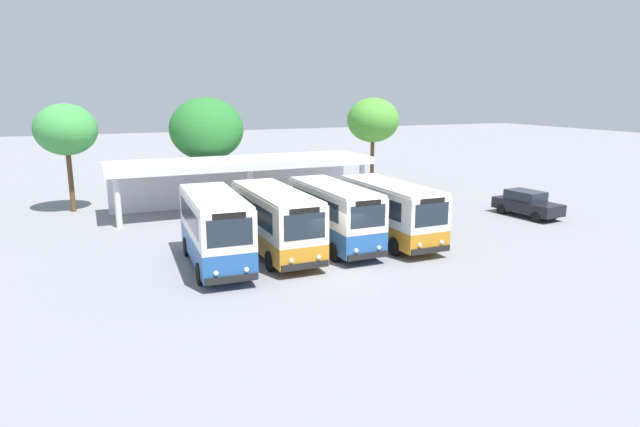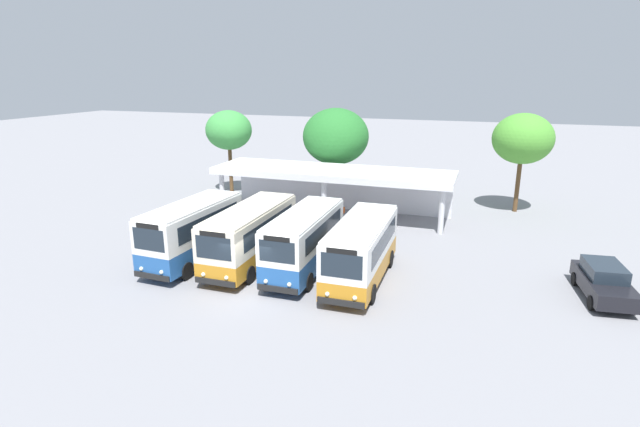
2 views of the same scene
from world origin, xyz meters
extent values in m
plane|color=gray|center=(0.00, 0.00, 0.00)|extent=(180.00, 180.00, 0.00)
cylinder|color=black|center=(-3.73, 0.16, 0.45)|extent=(0.26, 0.91, 0.90)
cylinder|color=black|center=(-5.81, 0.26, 0.45)|extent=(0.26, 0.91, 0.90)
cylinder|color=black|center=(-3.53, 4.38, 0.45)|extent=(0.26, 0.91, 0.90)
cylinder|color=black|center=(-5.61, 4.48, 0.45)|extent=(0.26, 0.91, 0.90)
cube|color=#23569E|center=(-4.67, 2.32, 0.94)|extent=(2.50, 6.91, 1.12)
cube|color=white|center=(-4.67, 2.32, 2.33)|extent=(2.50, 6.91, 1.66)
cube|color=white|center=(-4.67, 2.32, 3.23)|extent=(2.43, 6.70, 0.12)
cube|color=black|center=(-4.83, -1.11, 0.52)|extent=(2.08, 0.20, 0.28)
cube|color=#1E2833|center=(-4.83, -1.07, 2.38)|extent=(1.79, 0.13, 1.08)
cube|color=black|center=(-4.83, -1.07, 3.05)|extent=(1.31, 0.11, 0.24)
cube|color=#1E2833|center=(-3.58, 2.37, 2.38)|extent=(0.30, 5.45, 0.92)
cube|color=#1E2833|center=(-5.74, 2.47, 2.38)|extent=(0.30, 5.45, 0.92)
sphere|color=#EAEACC|center=(-4.23, -1.13, 0.83)|extent=(0.20, 0.20, 0.20)
sphere|color=#EAEACC|center=(-5.43, -1.08, 0.83)|extent=(0.20, 0.20, 0.20)
cylinder|color=black|center=(-0.52, 0.74, 0.45)|extent=(0.22, 0.90, 0.90)
cylinder|color=black|center=(-2.65, 0.73, 0.45)|extent=(0.22, 0.90, 0.90)
cylinder|color=black|center=(-0.52, 5.42, 0.45)|extent=(0.22, 0.90, 0.90)
cylinder|color=black|center=(-2.66, 5.41, 0.45)|extent=(0.22, 0.90, 0.90)
cube|color=orange|center=(-1.59, 3.08, 0.85)|extent=(2.25, 7.55, 0.94)
cube|color=beige|center=(-1.59, 3.08, 2.16)|extent=(2.25, 7.55, 1.69)
cube|color=beige|center=(-1.59, 3.08, 3.07)|extent=(2.18, 7.33, 0.12)
cube|color=black|center=(-1.58, -0.73, 0.52)|extent=(2.12, 0.10, 0.28)
cube|color=#1E2833|center=(-1.58, -0.68, 2.21)|extent=(1.83, 0.05, 1.10)
cube|color=black|center=(-1.58, -0.68, 2.89)|extent=(1.34, 0.05, 0.24)
cube|color=#1E2833|center=(-0.48, 3.18, 2.21)|extent=(0.05, 6.04, 0.93)
cube|color=#1E2833|center=(-2.69, 3.17, 2.21)|extent=(0.05, 6.04, 0.93)
sphere|color=#EAEACC|center=(-0.97, -0.72, 0.83)|extent=(0.20, 0.20, 0.20)
sphere|color=#EAEACC|center=(-2.19, -0.72, 0.83)|extent=(0.20, 0.20, 0.20)
cylinder|color=black|center=(2.51, 0.89, 0.45)|extent=(0.23, 0.90, 0.90)
cylinder|color=black|center=(0.50, 0.88, 0.45)|extent=(0.23, 0.90, 0.90)
cylinder|color=black|center=(2.48, 5.29, 0.45)|extent=(0.23, 0.90, 0.90)
cylinder|color=black|center=(0.48, 5.28, 0.45)|extent=(0.23, 0.90, 0.90)
cube|color=#23569E|center=(1.49, 3.08, 0.94)|extent=(2.14, 7.11, 1.11)
cube|color=white|center=(1.49, 3.08, 2.27)|extent=(2.14, 7.11, 1.55)
cube|color=white|center=(1.49, 3.08, 3.10)|extent=(2.08, 6.90, 0.12)
cube|color=black|center=(1.51, -0.50, 0.52)|extent=(2.00, 0.11, 0.28)
cube|color=#1E2833|center=(1.51, -0.45, 2.32)|extent=(1.72, 0.06, 1.01)
cube|color=black|center=(1.51, -0.45, 2.92)|extent=(1.26, 0.06, 0.24)
cube|color=#1E2833|center=(2.53, 3.19, 2.32)|extent=(0.07, 5.68, 0.85)
cube|color=#1E2833|center=(0.45, 3.18, 2.32)|extent=(0.07, 5.68, 0.85)
sphere|color=#EAEACC|center=(2.09, -0.48, 0.83)|extent=(0.20, 0.20, 0.20)
sphere|color=#EAEACC|center=(0.94, -0.49, 0.83)|extent=(0.20, 0.20, 0.20)
cylinder|color=black|center=(5.66, 0.57, 0.45)|extent=(0.23, 0.90, 0.90)
cylinder|color=black|center=(3.54, 0.55, 0.45)|extent=(0.23, 0.90, 0.90)
cylinder|color=black|center=(5.60, 5.10, 0.45)|extent=(0.23, 0.90, 0.90)
cylinder|color=black|center=(3.49, 5.08, 0.45)|extent=(0.23, 0.90, 0.90)
cube|color=orange|center=(4.57, 2.82, 0.85)|extent=(2.31, 7.34, 0.94)
cube|color=white|center=(4.57, 2.82, 2.14)|extent=(2.31, 7.34, 1.64)
cube|color=white|center=(4.57, 2.82, 3.02)|extent=(2.24, 7.12, 0.12)
cube|color=black|center=(4.62, -0.86, 0.52)|extent=(2.11, 0.13, 0.28)
cube|color=#1E2833|center=(4.62, -0.81, 2.19)|extent=(1.82, 0.07, 1.07)
cube|color=black|center=(4.62, -0.81, 2.84)|extent=(1.33, 0.07, 0.24)
cube|color=#1E2833|center=(5.67, 2.94, 2.19)|extent=(0.11, 5.85, 0.90)
cube|color=#1E2833|center=(3.47, 2.91, 2.19)|extent=(0.11, 5.85, 0.90)
sphere|color=#EAEACC|center=(5.23, -0.84, 0.83)|extent=(0.20, 0.20, 0.20)
sphere|color=#EAEACC|center=(4.01, -0.86, 0.83)|extent=(0.20, 0.20, 0.20)
cylinder|color=black|center=(16.53, 3.25, 0.32)|extent=(0.25, 0.66, 0.64)
cylinder|color=black|center=(14.89, 3.06, 0.32)|extent=(0.25, 0.66, 0.64)
cylinder|color=black|center=(16.23, 5.88, 0.32)|extent=(0.25, 0.66, 0.64)
cylinder|color=black|center=(14.58, 5.69, 0.32)|extent=(0.25, 0.66, 0.64)
cube|color=black|center=(15.56, 4.47, 0.67)|extent=(2.24, 4.45, 0.70)
cube|color=#1E2833|center=(15.53, 4.68, 1.32)|extent=(1.74, 2.38, 0.60)
cylinder|color=silver|center=(-8.19, 11.65, 1.60)|extent=(0.36, 0.36, 3.20)
cylinder|color=silver|center=(-0.30, 11.65, 1.60)|extent=(0.36, 0.36, 3.20)
cylinder|color=silver|center=(7.59, 11.65, 1.60)|extent=(0.36, 0.36, 3.20)
cube|color=white|center=(-0.30, 15.47, 1.60)|extent=(16.58, 0.20, 3.20)
cube|color=white|center=(-0.30, 13.46, 3.30)|extent=(17.08, 4.72, 0.20)
cube|color=white|center=(-0.30, 11.15, 3.06)|extent=(17.08, 0.10, 0.28)
cylinder|color=slate|center=(-0.68, 12.46, 0.22)|extent=(0.03, 0.03, 0.44)
cylinder|color=slate|center=(-1.03, 12.46, 0.22)|extent=(0.03, 0.03, 0.44)
cylinder|color=slate|center=(-0.68, 12.81, 0.22)|extent=(0.03, 0.03, 0.44)
cylinder|color=slate|center=(-1.03, 12.81, 0.22)|extent=(0.03, 0.03, 0.44)
cube|color=#D85919|center=(-0.86, 12.63, 0.46)|extent=(0.44, 0.44, 0.04)
cube|color=#D85919|center=(-0.86, 12.83, 0.66)|extent=(0.44, 0.04, 0.40)
cylinder|color=slate|center=(0.06, 12.38, 0.22)|extent=(0.03, 0.03, 0.44)
cylinder|color=slate|center=(-0.29, 12.38, 0.22)|extent=(0.03, 0.03, 0.44)
cylinder|color=slate|center=(0.06, 12.73, 0.22)|extent=(0.03, 0.03, 0.44)
cylinder|color=slate|center=(-0.29, 12.73, 0.22)|extent=(0.03, 0.03, 0.44)
cube|color=#D85919|center=(-0.11, 12.56, 0.46)|extent=(0.44, 0.44, 0.04)
cube|color=#D85919|center=(-0.11, 12.76, 0.66)|extent=(0.44, 0.04, 0.40)
cylinder|color=slate|center=(0.81, 12.49, 0.22)|extent=(0.03, 0.03, 0.44)
cylinder|color=slate|center=(0.45, 12.49, 0.22)|extent=(0.03, 0.03, 0.44)
cylinder|color=slate|center=(0.81, 12.84, 0.22)|extent=(0.03, 0.03, 0.44)
cylinder|color=slate|center=(0.45, 12.84, 0.22)|extent=(0.03, 0.03, 0.44)
cube|color=#D85919|center=(0.63, 12.67, 0.46)|extent=(0.44, 0.44, 0.04)
cube|color=#D85919|center=(0.63, 12.87, 0.66)|extent=(0.44, 0.04, 0.40)
cylinder|color=brown|center=(-1.52, 18.29, 1.55)|extent=(0.32, 0.32, 3.11)
ellipsoid|color=#28722D|center=(-1.52, 18.29, 5.08)|extent=(5.26, 5.26, 4.47)
cylinder|color=brown|center=(12.35, 18.86, 1.91)|extent=(0.32, 0.32, 3.82)
ellipsoid|color=#4C9933|center=(12.35, 18.86, 5.42)|extent=(4.27, 4.27, 3.63)
cylinder|color=brown|center=(-10.67, 17.50, 1.95)|extent=(0.32, 0.32, 3.89)
ellipsoid|color=green|center=(-10.67, 17.50, 5.34)|extent=(3.86, 3.86, 3.28)
camera|label=1|loc=(-9.65, -20.90, 7.63)|focal=30.43mm
camera|label=2|loc=(9.93, -19.20, 10.01)|focal=27.52mm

